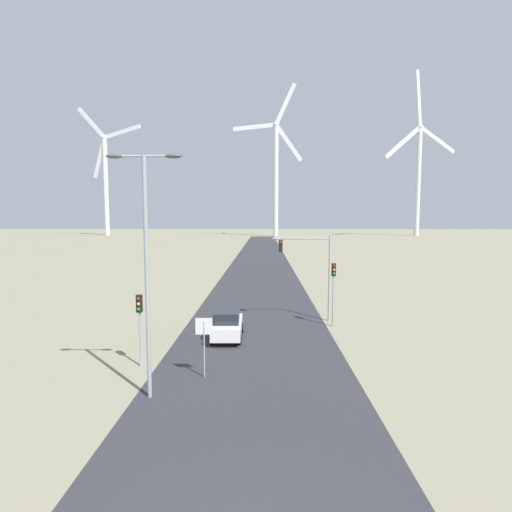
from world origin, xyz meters
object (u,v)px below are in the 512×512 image
at_px(traffic_light_mast_overhead, 310,261).
at_px(car_approaching, 227,324).
at_px(traffic_light_post_near_left, 139,314).
at_px(traffic_light_post_near_right, 334,281).
at_px(streetlamp, 146,248).
at_px(wind_turbine_far_left, 106,175).
at_px(stop_sign_near, 204,336).
at_px(wind_turbine_left, 276,169).
at_px(wind_turbine_center, 419,168).

relative_size(traffic_light_mast_overhead, car_approaching, 1.55).
bearing_deg(traffic_light_post_near_left, traffic_light_post_near_right, 35.05).
bearing_deg(streetlamp, wind_turbine_far_left, 111.96).
relative_size(traffic_light_post_near_left, traffic_light_mast_overhead, 0.58).
bearing_deg(traffic_light_post_near_left, stop_sign_near, -21.54).
height_order(traffic_light_post_near_right, car_approaching, traffic_light_post_near_right).
height_order(traffic_light_post_near_left, traffic_light_mast_overhead, traffic_light_mast_overhead).
distance_m(streetlamp, traffic_light_post_near_left, 5.32).
distance_m(traffic_light_post_near_left, wind_turbine_left, 162.63).
height_order(traffic_light_post_near_right, traffic_light_mast_overhead, traffic_light_mast_overhead).
relative_size(wind_turbine_left, wind_turbine_center, 0.92).
bearing_deg(wind_turbine_left, traffic_light_post_near_right, -90.20).
relative_size(car_approaching, wind_turbine_far_left, 0.07).
relative_size(streetlamp, wind_turbine_left, 0.15).
xyz_separation_m(traffic_light_mast_overhead, wind_turbine_center, (66.45, 154.42, 26.05)).
relative_size(car_approaching, wind_turbine_center, 0.06).
bearing_deg(traffic_light_post_near_right, streetlamp, -130.44).
bearing_deg(streetlamp, wind_turbine_left, 86.38).
distance_m(traffic_light_post_near_left, wind_turbine_far_left, 181.91).
height_order(traffic_light_mast_overhead, car_approaching, traffic_light_mast_overhead).
bearing_deg(car_approaching, traffic_light_post_near_left, -129.78).
bearing_deg(wind_turbine_far_left, traffic_light_post_near_right, -63.71).
bearing_deg(wind_turbine_center, traffic_light_post_near_right, -112.61).
relative_size(car_approaching, wind_turbine_left, 0.06).
bearing_deg(wind_turbine_center, car_approaching, -114.42).
xyz_separation_m(stop_sign_near, traffic_light_post_near_right, (7.78, 9.32, 1.25)).
bearing_deg(traffic_light_post_near_right, wind_turbine_far_left, 116.29).
bearing_deg(traffic_light_mast_overhead, traffic_light_post_near_left, -135.84).
bearing_deg(wind_turbine_far_left, car_approaching, -66.25).
relative_size(traffic_light_post_near_left, wind_turbine_left, 0.06).
height_order(car_approaching, wind_turbine_left, wind_turbine_left).
bearing_deg(wind_turbine_center, wind_turbine_left, -176.40).
height_order(streetlamp, wind_turbine_left, wind_turbine_left).
height_order(traffic_light_post_near_left, wind_turbine_far_left, wind_turbine_far_left).
xyz_separation_m(traffic_light_post_near_left, car_approaching, (4.06, 4.87, -1.84)).
height_order(traffic_light_mast_overhead, wind_turbine_left, wind_turbine_left).
distance_m(streetlamp, traffic_light_mast_overhead, 15.66).
relative_size(stop_sign_near, wind_turbine_far_left, 0.05).
distance_m(traffic_light_post_near_right, car_approaching, 8.21).
distance_m(streetlamp, wind_turbine_far_left, 185.29).
xyz_separation_m(streetlamp, wind_turbine_center, (74.79, 167.55, 24.19)).
height_order(streetlamp, traffic_light_mast_overhead, streetlamp).
bearing_deg(wind_turbine_center, stop_sign_near, -113.75).
xyz_separation_m(streetlamp, traffic_light_mast_overhead, (8.34, 13.13, -1.86)).
bearing_deg(stop_sign_near, wind_turbine_left, 87.05).
distance_m(streetlamp, stop_sign_near, 5.28).
bearing_deg(traffic_light_post_near_left, wind_turbine_far_left, 111.95).
xyz_separation_m(traffic_light_post_near_right, wind_turbine_left, (0.54, 151.98, 26.61)).
xyz_separation_m(traffic_light_post_near_left, traffic_light_post_near_right, (11.30, 7.93, 0.54)).
distance_m(stop_sign_near, wind_turbine_center, 182.90).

